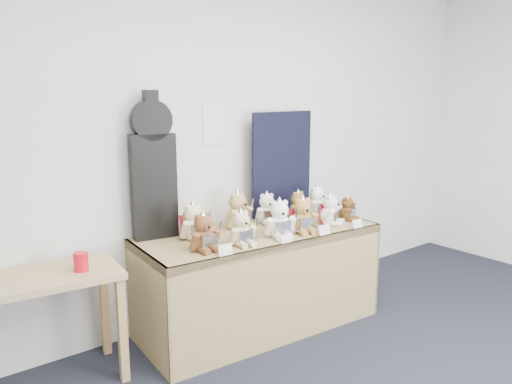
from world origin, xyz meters
TOP-DOWN VIEW (x-y plane):
  - room_shell at (0.03, 2.49)m, footprint 6.00×6.00m
  - display_table at (0.12, 2.02)m, footprint 1.82×0.87m
  - side_table at (-1.34, 2.24)m, footprint 0.88×0.55m
  - guitar_case at (-0.54, 2.39)m, footprint 0.32×0.13m
  - navy_board at (0.61, 2.39)m, footprint 0.63×0.05m
  - red_cup at (-1.14, 2.16)m, footprint 0.08×0.08m
  - teddy_front_far_left at (-0.43, 1.94)m, footprint 0.23×0.18m
  - teddy_front_left at (-0.17, 1.89)m, footprint 0.22×0.18m
  - teddy_front_centre at (0.15, 1.88)m, footprint 0.24×0.23m
  - teddy_front_right at (0.36, 1.86)m, footprint 0.24×0.22m
  - teddy_front_far_right at (0.67, 1.89)m, footprint 0.23×0.22m
  - teddy_front_end at (0.87, 1.89)m, footprint 0.18×0.17m
  - teddy_back_left at (-0.35, 2.20)m, footprint 0.24×0.20m
  - teddy_back_centre_left at (0.06, 2.24)m, footprint 0.26×0.23m
  - teddy_back_centre_right at (0.32, 2.22)m, footprint 0.22×0.20m
  - teddy_back_right at (0.58, 2.15)m, footprint 0.21×0.17m
  - teddy_back_end at (0.79, 2.15)m, footprint 0.23×0.20m
  - teddy_back_far_left at (-0.36, 2.25)m, footprint 0.18×0.14m
  - entry_card_a at (-0.38, 1.77)m, footprint 0.10×0.03m
  - entry_card_b at (0.09, 1.74)m, footprint 0.08×0.02m
  - entry_card_c at (0.43, 1.71)m, footprint 0.10×0.03m
  - entry_card_d at (0.75, 1.69)m, footprint 0.09×0.03m

SIDE VIEW (x-z plane):
  - side_table at x=-1.34m, z-range 0.23..0.93m
  - display_table at x=0.12m, z-range 0.21..0.95m
  - red_cup at x=-1.14m, z-range 0.70..0.81m
  - entry_card_b at x=0.09m, z-range 0.74..0.80m
  - entry_card_d at x=0.75m, z-range 0.74..0.81m
  - entry_card_a at x=-0.38m, z-range 0.74..0.81m
  - entry_card_c at x=0.43m, z-range 0.74..0.81m
  - teddy_back_far_left at x=-0.36m, z-range 0.72..0.93m
  - teddy_front_end at x=0.87m, z-range 0.72..0.94m
  - teddy_back_right at x=0.58m, z-range 0.71..0.97m
  - teddy_back_centre_right at x=0.32m, z-range 0.71..0.98m
  - teddy_front_left at x=-0.17m, z-range 0.71..0.98m
  - teddy_front_far_right at x=0.67m, z-range 0.71..0.98m
  - teddy_back_end at x=0.79m, z-range 0.71..0.99m
  - teddy_front_far_left at x=-0.43m, z-range 0.71..0.99m
  - teddy_front_right at x=0.36m, z-range 0.71..1.00m
  - teddy_back_left at x=-0.35m, z-range 0.71..1.00m
  - teddy_front_centre at x=0.15m, z-range 0.71..1.01m
  - teddy_back_centre_left at x=0.06m, z-range 0.71..1.02m
  - navy_board at x=0.61m, z-range 0.74..1.58m
  - guitar_case at x=-0.54m, z-range 0.73..1.74m
  - room_shell at x=0.03m, z-range -1.51..4.49m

